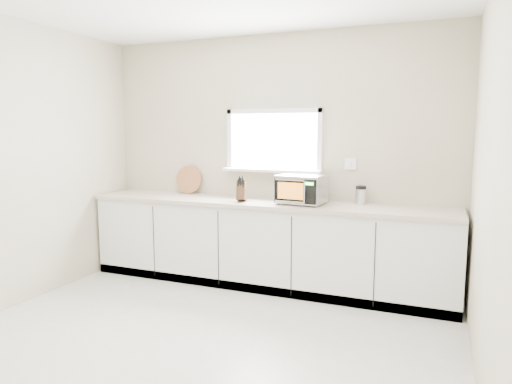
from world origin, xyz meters
The scene contains 8 objects.
ground centered at (0.00, 0.00, 0.00)m, with size 4.00×4.00×0.00m, color beige.
back_wall centered at (0.00, 2.00, 1.36)m, with size 4.00×0.17×2.70m.
cabinets centered at (0.00, 1.70, 0.44)m, with size 3.92×0.60×0.88m, color silver.
countertop centered at (0.00, 1.69, 0.90)m, with size 3.92×0.64×0.04m, color beige.
microwave centered at (0.41, 1.67, 1.07)m, with size 0.49×0.42×0.30m.
knife_block centered at (-0.22, 1.59, 1.04)m, with size 0.14×0.21×0.27m.
cutting_board centered at (-1.05, 1.94, 1.09)m, with size 0.33×0.33×0.02m, color #A56A40.
coffee_grinder centered at (0.98, 1.89, 1.01)m, with size 0.12×0.12×0.19m.
Camera 1 is at (1.70, -2.77, 1.66)m, focal length 32.00 mm.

